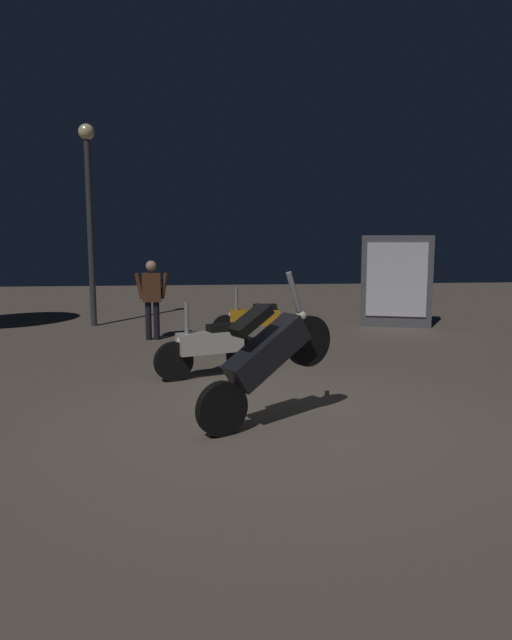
{
  "coord_description": "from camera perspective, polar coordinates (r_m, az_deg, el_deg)",
  "views": [
    {
      "loc": [
        -0.91,
        -5.9,
        1.93
      ],
      "look_at": [
        -0.14,
        0.79,
        1.0
      ],
      "focal_mm": 31.39,
      "sensor_mm": 36.0,
      "label": 1
    }
  ],
  "objects": [
    {
      "name": "ground_plane",
      "position": [
        6.27,
        2.15,
        -10.06
      ],
      "size": [
        40.0,
        40.0,
        0.0
      ],
      "primitive_type": "plane",
      "color": "#756656"
    },
    {
      "name": "motorcycle_black_foreground",
      "position": [
        5.86,
        1.08,
        -3.81
      ],
      "size": [
        1.52,
        0.85,
        1.63
      ],
      "rotation": [
        0.0,
        0.0,
        0.48
      ],
      "color": "black",
      "rests_on": "ground_plane"
    },
    {
      "name": "motorcycle_white_parked_left",
      "position": [
        8.1,
        -4.67,
        -2.77
      ],
      "size": [
        1.59,
        0.66,
        1.11
      ],
      "rotation": [
        0.0,
        0.0,
        3.49
      ],
      "color": "black",
      "rests_on": "ground_plane"
    },
    {
      "name": "motorcycle_orange_parked_right",
      "position": [
        10.77,
        -0.12,
        -0.1
      ],
      "size": [
        1.66,
        0.33,
        1.11
      ],
      "rotation": [
        0.0,
        0.0,
        3.11
      ],
      "color": "black",
      "rests_on": "ground_plane"
    },
    {
      "name": "person_rider_beside",
      "position": [
        11.31,
        -10.57,
        2.7
      ],
      "size": [
        0.66,
        0.24,
        1.58
      ],
      "rotation": [
        0.0,
        0.0,
        4.72
      ],
      "color": "black",
      "rests_on": "ground_plane"
    },
    {
      "name": "streetlamp_near",
      "position": [
        13.56,
        -16.65,
        11.82
      ],
      "size": [
        0.36,
        0.36,
        4.58
      ],
      "color": "#38383D",
      "rests_on": "ground_plane"
    },
    {
      "name": "kiosk_billboard",
      "position": [
        13.4,
        14.11,
        3.88
      ],
      "size": [
        1.68,
        1.0,
        2.1
      ],
      "rotation": [
        0.0,
        0.0,
        2.81
      ],
      "color": "#595960",
      "rests_on": "ground_plane"
    }
  ]
}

